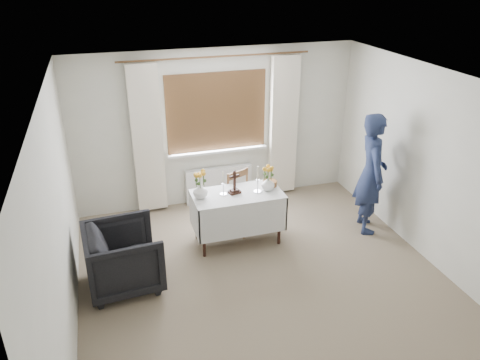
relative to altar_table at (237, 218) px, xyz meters
name	(u,v)px	position (x,y,z in m)	size (l,w,h in m)	color
ground	(269,288)	(0.06, -1.14, -0.38)	(5.00, 5.00, 0.00)	#7C6B55
altar_table	(237,218)	(0.00, 0.00, 0.00)	(1.24, 0.64, 0.76)	white
wooden_chair	(245,203)	(0.20, 0.27, 0.07)	(0.42, 0.42, 0.90)	brown
armchair	(124,257)	(-1.60, -0.56, 0.02)	(0.86, 0.88, 0.80)	black
person	(371,174)	(1.94, -0.20, 0.51)	(0.65, 0.43, 1.79)	navy
radiator	(219,184)	(0.06, 1.28, -0.08)	(1.10, 0.10, 0.60)	silver
wooden_cross	(234,182)	(-0.03, 0.02, 0.55)	(0.16, 0.11, 0.34)	black
candlestick_left	(223,183)	(-0.19, 0.03, 0.55)	(0.10, 0.10, 0.34)	silver
candlestick_right	(258,179)	(0.28, -0.04, 0.57)	(0.11, 0.11, 0.38)	silver
flower_vase_left	(200,191)	(-0.51, 0.02, 0.49)	(0.20, 0.20, 0.21)	white
flower_vase_right	(268,184)	(0.43, -0.02, 0.48)	(0.19, 0.19, 0.19)	white
wicker_basket	(270,183)	(0.51, 0.10, 0.42)	(0.20, 0.20, 0.08)	brown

